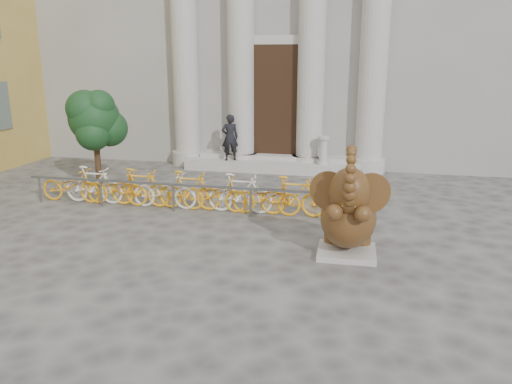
% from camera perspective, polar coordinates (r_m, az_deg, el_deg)
% --- Properties ---
extents(ground, '(80.00, 80.00, 0.00)m').
position_cam_1_polar(ground, '(8.66, -9.89, -10.90)').
color(ground, '#474442').
rests_on(ground, ground).
extents(classical_building, '(22.00, 10.70, 12.00)m').
position_cam_1_polar(classical_building, '(22.43, 4.82, 20.71)').
color(classical_building, gray).
rests_on(classical_building, ground).
extents(entrance_steps, '(6.00, 1.20, 0.36)m').
position_cam_1_polar(entrance_steps, '(17.23, 1.89, 3.07)').
color(entrance_steps, '#A8A59E').
rests_on(entrance_steps, ground).
extents(elephant_statue, '(1.51, 1.67, 2.25)m').
position_cam_1_polar(elephant_statue, '(9.78, 10.51, -2.70)').
color(elephant_statue, '#A8A59E').
rests_on(elephant_statue, ground).
extents(bike_rack, '(8.00, 0.53, 1.00)m').
position_cam_1_polar(bike_rack, '(12.93, -9.11, 0.27)').
color(bike_rack, slate).
rests_on(bike_rack, ground).
extents(tree, '(1.67, 1.52, 2.89)m').
position_cam_1_polar(tree, '(15.33, -17.93, 7.82)').
color(tree, '#332114').
rests_on(tree, ground).
extents(pedestrian, '(0.68, 0.57, 1.57)m').
position_cam_1_polar(pedestrian, '(17.08, -3.00, 6.24)').
color(pedestrian, black).
rests_on(pedestrian, entrance_steps).
extents(balustrade_post, '(0.38, 0.38, 0.93)m').
position_cam_1_polar(balustrade_post, '(16.59, 7.67, 4.61)').
color(balustrade_post, '#A8A59E').
rests_on(balustrade_post, entrance_steps).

